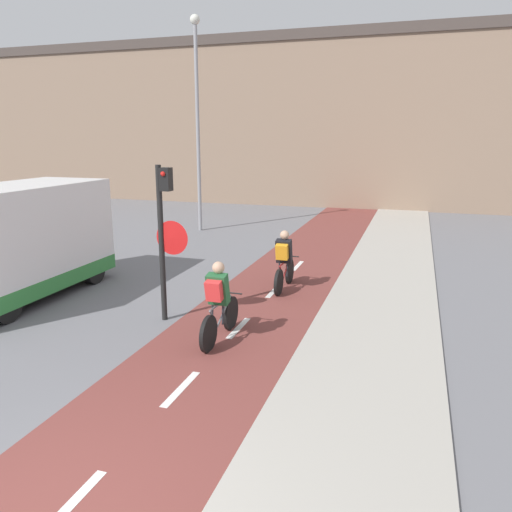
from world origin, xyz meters
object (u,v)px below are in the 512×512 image
(cyclist_near, at_px, (219,304))
(van, at_px, (19,244))
(street_lamp_far, at_px, (197,106))
(traffic_light_pole, at_px, (165,226))
(cyclist_far, at_px, (284,262))

(cyclist_near, xyz_separation_m, van, (-5.25, 1.00, 0.55))
(street_lamp_far, bearing_deg, traffic_light_pole, -69.70)
(cyclist_near, bearing_deg, cyclist_far, 84.50)
(traffic_light_pole, height_order, cyclist_far, traffic_light_pole)
(traffic_light_pole, bearing_deg, street_lamp_far, 110.30)
(traffic_light_pole, xyz_separation_m, cyclist_far, (1.70, 2.68, -1.22))
(traffic_light_pole, distance_m, cyclist_near, 1.96)
(van, bearing_deg, traffic_light_pole, -4.71)
(traffic_light_pole, xyz_separation_m, cyclist_near, (1.38, -0.68, -1.21))
(street_lamp_far, height_order, cyclist_near, street_lamp_far)
(van, bearing_deg, cyclist_far, 22.99)
(street_lamp_far, height_order, van, street_lamp_far)
(street_lamp_far, xyz_separation_m, cyclist_near, (4.83, -10.02, -4.03))
(traffic_light_pole, height_order, street_lamp_far, street_lamp_far)
(traffic_light_pole, distance_m, street_lamp_far, 10.34)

